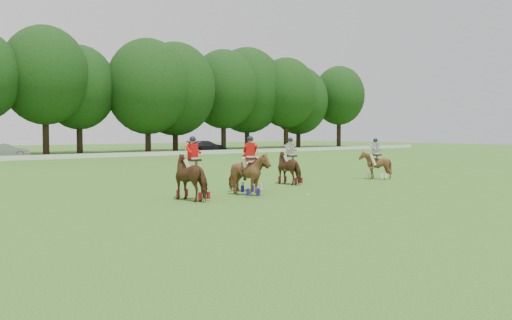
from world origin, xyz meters
TOP-DOWN VIEW (x-y plane):
  - ground at (0.00, 0.00)m, footprint 180.00×180.00m
  - boundary_rail at (0.00, 38.00)m, footprint 120.00×0.10m
  - car_mid at (0.55, 42.50)m, footprint 4.40×1.57m
  - car_right at (24.29, 42.50)m, footprint 5.30×3.68m
  - polo_red_a at (-3.74, 3.52)m, footprint 1.35×2.21m
  - polo_red_b at (-0.06, 4.59)m, footprint 1.61×1.44m
  - polo_red_c at (-1.09, 3.24)m, footprint 2.04×2.11m
  - polo_stripe_a at (3.62, 5.82)m, footprint 1.21×1.95m
  - polo_stripe_b at (9.21, 4.94)m, footprint 1.33×1.47m
  - polo_ball at (0.68, 1.64)m, footprint 0.09×0.09m

SIDE VIEW (x-z plane):
  - ground at x=0.00m, z-range 0.00..0.00m
  - polo_ball at x=0.68m, z-range 0.00..0.09m
  - boundary_rail at x=0.00m, z-range 0.00..0.44m
  - car_right at x=24.29m, z-range 0.00..1.43m
  - car_mid at x=0.55m, z-range 0.00..1.44m
  - polo_red_b at x=-0.06m, z-range -0.32..1.84m
  - polo_stripe_b at x=9.21m, z-range -0.32..1.94m
  - polo_stripe_a at x=3.62m, z-range -0.32..2.02m
  - polo_red_c at x=-1.09m, z-range -0.33..2.14m
  - polo_red_a at x=-3.74m, z-range -0.32..2.15m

